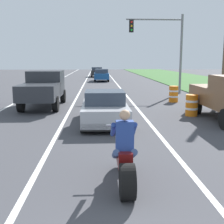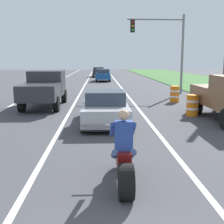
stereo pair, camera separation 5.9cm
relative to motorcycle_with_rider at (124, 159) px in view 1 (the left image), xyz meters
The scene contains 11 objects.
lane_stripe_left_solid 17.09m from the motorcycle_with_rider, 109.11° to the left, with size 0.14×120.00×0.01m, color white.
lane_stripe_right_solid 16.23m from the motorcycle_with_rider, 84.30° to the left, with size 0.14×120.00×0.01m, color white.
lane_stripe_centre_dashed 16.27m from the motorcycle_with_rider, 97.03° to the left, with size 0.14×120.00×0.01m, color white.
motorcycle_with_rider is the anchor object (origin of this frame).
sports_car_silver 6.25m from the motorcycle_with_rider, 92.29° to the left, with size 1.84×4.30×1.37m.
pickup_truck_left_lane_dark_grey 11.32m from the motorcycle_with_rider, 108.23° to the left, with size 2.02×4.80×1.98m.
traffic_light_mast_near 18.02m from the motorcycle_with_rider, 74.92° to the left, with size 4.36×0.34×6.00m.
construction_barrel_nearest 8.61m from the motorcycle_with_rider, 63.29° to the left, with size 0.58×0.58×1.00m.
construction_barrel_mid 12.99m from the motorcycle_with_rider, 71.12° to the left, with size 0.58×0.58×1.00m.
distant_car_far_ahead 30.84m from the motorcycle_with_rider, 90.04° to the left, with size 1.80×4.00×1.50m.
distant_car_further_ahead 40.42m from the motorcycle_with_rider, 90.83° to the left, with size 1.80×4.00×1.50m.
Camera 1 is at (-0.36, -1.93, 2.60)m, focal length 47.38 mm.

